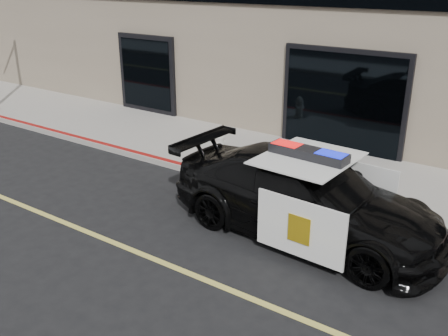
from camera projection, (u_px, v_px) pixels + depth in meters
The scene contains 4 objects.
ground at pixel (227, 289), 7.93m from camera, with size 120.00×120.00×0.00m, color black.
sidewalk_n at pixel (350, 179), 11.92m from camera, with size 60.00×3.50×0.15m, color gray.
police_car at pixel (306, 197), 9.31m from camera, with size 2.77×5.55×1.74m.
fire_hydrant at pixel (219, 145), 12.99m from camera, with size 0.32×0.45×0.71m.
Camera 1 is at (3.74, -5.51, 4.71)m, focal length 40.00 mm.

